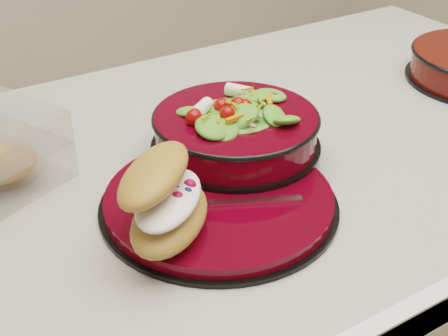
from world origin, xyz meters
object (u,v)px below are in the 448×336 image
croissant (166,198)px  fork (234,202)px  dinner_plate (220,201)px  salad_bowl (236,124)px

croissant → fork: croissant is taller
croissant → fork: size_ratio=1.18×
dinner_plate → fork: (0.00, -0.03, 0.01)m
salad_bowl → fork: (-0.07, -0.11, -0.03)m
dinner_plate → salad_bowl: size_ratio=1.27×
dinner_plate → fork: 0.03m
croissant → fork: (0.09, 0.00, -0.04)m
dinner_plate → fork: size_ratio=2.07×
salad_bowl → fork: bearing=-123.6°
dinner_plate → fork: bearing=-81.6°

